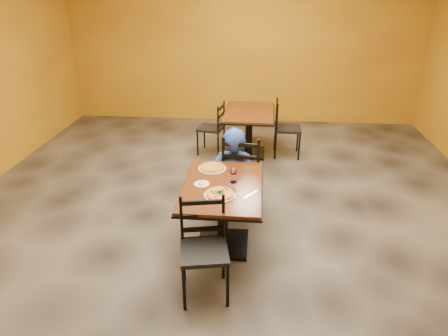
# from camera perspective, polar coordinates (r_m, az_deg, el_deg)

# --- Properties ---
(floor) EXTENTS (7.00, 8.00, 0.01)m
(floor) POSITION_cam_1_polar(r_m,az_deg,el_deg) (4.95, 0.35, -7.50)
(floor) COLOR black
(floor) RESTS_ON ground
(wall_back) EXTENTS (7.00, 0.01, 3.00)m
(wall_back) POSITION_cam_1_polar(r_m,az_deg,el_deg) (8.25, 2.79, 16.83)
(wall_back) COLOR #B88814
(wall_back) RESTS_ON ground
(table_main) EXTENTS (0.83, 1.23, 0.75)m
(table_main) POSITION_cam_1_polar(r_m,az_deg,el_deg) (4.23, -0.19, -4.74)
(table_main) COLOR #552C0D
(table_main) RESTS_ON floor
(table_second) EXTENTS (0.85, 1.23, 0.75)m
(table_second) POSITION_cam_1_polar(r_m,az_deg,el_deg) (6.65, 3.59, 6.47)
(table_second) COLOR #552C0D
(table_second) RESTS_ON floor
(chair_main_near) EXTENTS (0.49, 0.49, 0.94)m
(chair_main_near) POSITION_cam_1_polar(r_m,az_deg,el_deg) (3.65, -2.83, -11.83)
(chair_main_near) COLOR black
(chair_main_near) RESTS_ON floor
(chair_main_far) EXTENTS (0.51, 0.51, 1.02)m
(chair_main_far) POSITION_cam_1_polar(r_m,az_deg,el_deg) (5.00, 2.67, -0.45)
(chair_main_far) COLOR black
(chair_main_far) RESTS_ON floor
(chair_second_left) EXTENTS (0.46, 0.46, 0.87)m
(chair_second_left) POSITION_cam_1_polar(r_m,az_deg,el_deg) (6.73, -1.89, 5.67)
(chair_second_left) COLOR black
(chair_second_left) RESTS_ON floor
(chair_second_right) EXTENTS (0.43, 0.43, 0.94)m
(chair_second_right) POSITION_cam_1_polar(r_m,az_deg,el_deg) (6.69, 9.05, 5.54)
(chair_second_right) COLOR black
(chair_second_right) RESTS_ON floor
(diner) EXTENTS (0.59, 0.41, 1.11)m
(diner) POSITION_cam_1_polar(r_m,az_deg,el_deg) (4.92, 1.37, -0.30)
(diner) COLOR #1C459B
(diner) RESTS_ON floor
(plate_main) EXTENTS (0.31, 0.31, 0.01)m
(plate_main) POSITION_cam_1_polar(r_m,az_deg,el_deg) (3.94, -0.62, -3.84)
(plate_main) COLOR white
(plate_main) RESTS_ON table_main
(pizza_main) EXTENTS (0.28, 0.28, 0.02)m
(pizza_main) POSITION_cam_1_polar(r_m,az_deg,el_deg) (3.93, -0.62, -3.64)
(pizza_main) COLOR maroon
(pizza_main) RESTS_ON plate_main
(plate_far) EXTENTS (0.31, 0.31, 0.01)m
(plate_far) POSITION_cam_1_polar(r_m,az_deg,el_deg) (4.50, -1.68, -0.04)
(plate_far) COLOR white
(plate_far) RESTS_ON table_main
(pizza_far) EXTENTS (0.28, 0.28, 0.02)m
(pizza_far) POSITION_cam_1_polar(r_m,az_deg,el_deg) (4.49, -1.68, 0.14)
(pizza_far) COLOR gold
(pizza_far) RESTS_ON plate_far
(side_plate) EXTENTS (0.16, 0.16, 0.01)m
(side_plate) POSITION_cam_1_polar(r_m,az_deg,el_deg) (4.15, -3.18, -2.29)
(side_plate) COLOR white
(side_plate) RESTS_ON table_main
(dip) EXTENTS (0.09, 0.09, 0.01)m
(dip) POSITION_cam_1_polar(r_m,az_deg,el_deg) (4.15, -3.18, -2.18)
(dip) COLOR tan
(dip) RESTS_ON side_plate
(wine_glass) EXTENTS (0.08, 0.08, 0.18)m
(wine_glass) POSITION_cam_1_polar(r_m,az_deg,el_deg) (4.16, 1.33, -0.91)
(wine_glass) COLOR white
(wine_glass) RESTS_ON table_main
(fork) EXTENTS (0.03, 0.19, 0.00)m
(fork) POSITION_cam_1_polar(r_m,az_deg,el_deg) (3.98, -2.31, -3.58)
(fork) COLOR silver
(fork) RESTS_ON table_main
(knife) EXTENTS (0.14, 0.18, 0.00)m
(knife) POSITION_cam_1_polar(r_m,az_deg,el_deg) (3.96, 3.81, -3.78)
(knife) COLOR silver
(knife) RESTS_ON table_main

